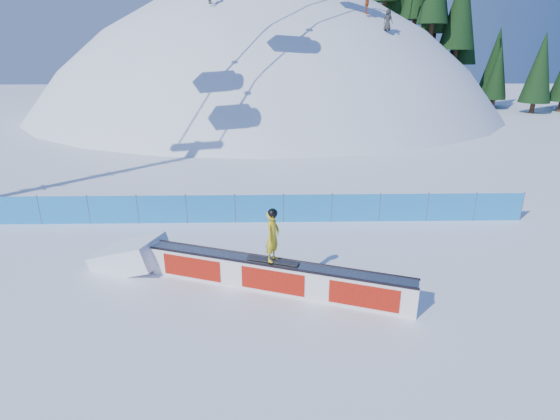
{
  "coord_description": "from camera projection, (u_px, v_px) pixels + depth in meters",
  "views": [
    {
      "loc": [
        0.49,
        -12.44,
        6.82
      ],
      "look_at": [
        0.78,
        1.06,
        1.81
      ],
      "focal_mm": 28.0,
      "sensor_mm": 36.0,
      "label": 1
    }
  ],
  "objects": [
    {
      "name": "ground",
      "position": [
        256.0,
        275.0,
        14.02
      ],
      "size": [
        160.0,
        160.0,
        0.0
      ],
      "primitive_type": "plane",
      "color": "white",
      "rests_on": "ground"
    },
    {
      "name": "snow_hill",
      "position": [
        268.0,
        242.0,
        59.65
      ],
      "size": [
        64.0,
        64.0,
        64.0
      ],
      "color": "white",
      "rests_on": "ground"
    },
    {
      "name": "treeline",
      "position": [
        484.0,
        24.0,
        49.87
      ],
      "size": [
        26.26,
        12.93,
        21.53
      ],
      "color": "#362215",
      "rests_on": "ground"
    },
    {
      "name": "safety_fence",
      "position": [
        259.0,
        209.0,
        18.03
      ],
      "size": [
        22.05,
        0.05,
        1.3
      ],
      "color": "#1E84D6",
      "rests_on": "ground"
    },
    {
      "name": "rail_box",
      "position": [
        275.0,
        276.0,
        12.93
      ],
      "size": [
        7.86,
        3.26,
        0.98
      ],
      "rotation": [
        0.0,
        0.0,
        -0.34
      ],
      "color": "white",
      "rests_on": "ground"
    },
    {
      "name": "snow_ramp",
      "position": [
        132.0,
        266.0,
        14.59
      ],
      "size": [
        2.76,
        2.21,
        1.49
      ],
      "primitive_type": null,
      "rotation": [
        0.0,
        -0.31,
        -0.34
      ],
      "color": "white",
      "rests_on": "ground"
    },
    {
      "name": "snowboarder",
      "position": [
        273.0,
        236.0,
        12.5
      ],
      "size": [
        1.57,
        0.79,
        1.64
      ],
      "rotation": [
        0.0,
        0.0,
        1.08
      ],
      "color": "black",
      "rests_on": "rail_box"
    }
  ]
}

